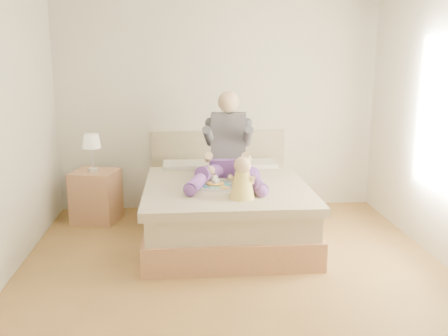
{
  "coord_description": "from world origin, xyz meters",
  "views": [
    {
      "loc": [
        -0.44,
        -4.17,
        1.96
      ],
      "look_at": [
        -0.03,
        0.83,
        0.8
      ],
      "focal_mm": 40.0,
      "sensor_mm": 36.0,
      "label": 1
    }
  ],
  "objects": [
    {
      "name": "baby",
      "position": [
        0.11,
        0.37,
        0.77
      ],
      "size": [
        0.28,
        0.36,
        0.4
      ],
      "rotation": [
        0.0,
        0.0,
        -0.29
      ],
      "color": "#F6D84D",
      "rests_on": "bed"
    },
    {
      "name": "tray",
      "position": [
        -0.03,
        0.76,
        0.64
      ],
      "size": [
        0.54,
        0.47,
        0.13
      ],
      "rotation": [
        0.0,
        0.0,
        -0.28
      ],
      "color": "silver",
      "rests_on": "bed"
    },
    {
      "name": "bed",
      "position": [
        0.0,
        1.08,
        0.32
      ],
      "size": [
        1.7,
        2.18,
        1.0
      ],
      "color": "#9A6A47",
      "rests_on": "ground"
    },
    {
      "name": "room",
      "position": [
        0.08,
        0.01,
        1.51
      ],
      "size": [
        4.02,
        4.22,
        2.71
      ],
      "color": "brown",
      "rests_on": "ground"
    },
    {
      "name": "nightstand",
      "position": [
        -1.48,
        1.61,
        0.31
      ],
      "size": [
        0.6,
        0.56,
        0.61
      ],
      "rotation": [
        0.0,
        0.0,
        -0.26
      ],
      "color": "#9A6A47",
      "rests_on": "ground"
    },
    {
      "name": "adult",
      "position": [
        0.04,
        1.18,
        0.89
      ],
      "size": [
        0.82,
        1.21,
        0.97
      ],
      "rotation": [
        0.0,
        0.0,
        -0.12
      ],
      "color": "#613789",
      "rests_on": "bed"
    },
    {
      "name": "lamp",
      "position": [
        -1.5,
        1.59,
        0.95
      ],
      "size": [
        0.21,
        0.21,
        0.44
      ],
      "color": "silver",
      "rests_on": "nightstand"
    }
  ]
}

